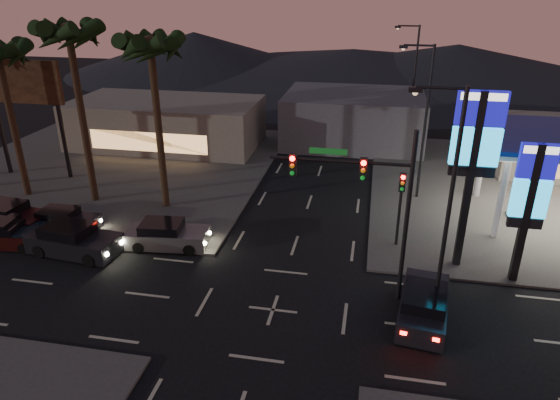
% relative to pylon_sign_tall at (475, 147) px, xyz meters
% --- Properties ---
extents(ground, '(140.00, 140.00, 0.00)m').
position_rel_pylon_sign_tall_xyz_m(ground, '(-8.50, -5.50, -6.39)').
color(ground, black).
rests_on(ground, ground).
extents(corner_lot_ne, '(24.00, 24.00, 0.12)m').
position_rel_pylon_sign_tall_xyz_m(corner_lot_ne, '(7.50, 10.50, -6.33)').
color(corner_lot_ne, '#47443F').
rests_on(corner_lot_ne, ground).
extents(corner_lot_nw, '(24.00, 24.00, 0.12)m').
position_rel_pylon_sign_tall_xyz_m(corner_lot_nw, '(-24.50, 10.50, -6.33)').
color(corner_lot_nw, '#47443F').
rests_on(corner_lot_nw, ground).
extents(pylon_sign_tall, '(2.20, 0.35, 9.00)m').
position_rel_pylon_sign_tall_xyz_m(pylon_sign_tall, '(0.00, 0.00, 0.00)').
color(pylon_sign_tall, black).
rests_on(pylon_sign_tall, ground).
extents(pylon_sign_short, '(1.60, 0.35, 7.00)m').
position_rel_pylon_sign_tall_xyz_m(pylon_sign_short, '(2.50, -1.00, -1.74)').
color(pylon_sign_short, black).
rests_on(pylon_sign_short, ground).
extents(traffic_signal_mast, '(6.10, 0.39, 8.00)m').
position_rel_pylon_sign_tall_xyz_m(traffic_signal_mast, '(-4.74, -3.51, -1.17)').
color(traffic_signal_mast, black).
rests_on(traffic_signal_mast, ground).
extents(pedestal_signal, '(0.32, 0.39, 4.30)m').
position_rel_pylon_sign_tall_xyz_m(pedestal_signal, '(-3.00, 1.48, -3.47)').
color(pedestal_signal, black).
rests_on(pedestal_signal, ground).
extents(streetlight_near, '(2.14, 0.25, 10.00)m').
position_rel_pylon_sign_tall_xyz_m(streetlight_near, '(-1.71, -4.50, -0.68)').
color(streetlight_near, black).
rests_on(streetlight_near, ground).
extents(streetlight_mid, '(2.14, 0.25, 10.00)m').
position_rel_pylon_sign_tall_xyz_m(streetlight_mid, '(-1.71, 8.50, -0.68)').
color(streetlight_mid, black).
rests_on(streetlight_mid, ground).
extents(streetlight_far, '(2.14, 0.25, 10.00)m').
position_rel_pylon_sign_tall_xyz_m(streetlight_far, '(-1.71, 22.50, -0.68)').
color(streetlight_far, black).
rests_on(streetlight_far, ground).
extents(palm_a, '(4.41, 4.41, 10.86)m').
position_rel_pylon_sign_tall_xyz_m(palm_a, '(-17.50, 4.00, 3.03)').
color(palm_a, black).
rests_on(palm_a, ground).
extents(palm_b, '(4.41, 4.41, 11.46)m').
position_rel_pylon_sign_tall_xyz_m(palm_b, '(-22.50, 4.00, 3.58)').
color(palm_b, black).
rests_on(palm_b, ground).
extents(billboard, '(6.00, 0.30, 8.50)m').
position_rel_pylon_sign_tall_xyz_m(billboard, '(-29.00, 7.50, -0.06)').
color(billboard, black).
rests_on(billboard, ground).
extents(building_far_west, '(16.00, 8.00, 4.00)m').
position_rel_pylon_sign_tall_xyz_m(building_far_west, '(-22.50, 16.50, -4.39)').
color(building_far_west, '#726B5B').
rests_on(building_far_west, ground).
extents(building_far_mid, '(12.00, 9.00, 4.40)m').
position_rel_pylon_sign_tall_xyz_m(building_far_mid, '(-6.50, 20.50, -4.19)').
color(building_far_mid, '#4C4C51').
rests_on(building_far_mid, ground).
extents(hill_left, '(40.00, 40.00, 6.00)m').
position_rel_pylon_sign_tall_xyz_m(hill_left, '(-33.50, 54.50, -3.39)').
color(hill_left, black).
rests_on(hill_left, ground).
extents(hill_right, '(50.00, 50.00, 5.00)m').
position_rel_pylon_sign_tall_xyz_m(hill_right, '(6.50, 54.50, -3.89)').
color(hill_right, black).
rests_on(hill_right, ground).
extents(hill_center, '(60.00, 60.00, 4.00)m').
position_rel_pylon_sign_tall_xyz_m(hill_center, '(-8.50, 54.50, -4.39)').
color(hill_center, black).
rests_on(hill_center, ground).
extents(car_lane_a_front, '(5.14, 2.54, 1.62)m').
position_rel_pylon_sign_tall_xyz_m(car_lane_a_front, '(-20.00, -2.52, -5.64)').
color(car_lane_a_front, black).
rests_on(car_lane_a_front, ground).
extents(car_lane_a_mid, '(4.17, 2.08, 1.32)m').
position_rel_pylon_sign_tall_xyz_m(car_lane_a_mid, '(-24.08, -2.46, -5.78)').
color(car_lane_a_mid, '#33100E').
rests_on(car_lane_a_mid, ground).
extents(car_lane_a_rear, '(4.72, 2.38, 1.49)m').
position_rel_pylon_sign_tall_xyz_m(car_lane_a_rear, '(-24.56, -2.34, -5.70)').
color(car_lane_a_rear, black).
rests_on(car_lane_a_rear, ground).
extents(car_lane_b_front, '(4.62, 2.28, 1.46)m').
position_rel_pylon_sign_tall_xyz_m(car_lane_b_front, '(-15.40, -0.90, -5.72)').
color(car_lane_b_front, '#595A5C').
rests_on(car_lane_b_front, ground).
extents(car_lane_b_mid, '(4.16, 1.80, 1.34)m').
position_rel_pylon_sign_tall_xyz_m(car_lane_b_mid, '(-22.07, -0.26, -5.77)').
color(car_lane_b_mid, black).
rests_on(car_lane_b_mid, ground).
extents(car_lane_b_rear, '(5.04, 2.45, 1.60)m').
position_rel_pylon_sign_tall_xyz_m(car_lane_b_rear, '(-25.40, -0.63, -5.65)').
color(car_lane_b_rear, '#330E10').
rests_on(car_lane_b_rear, ground).
extents(suv_station, '(2.51, 4.77, 1.52)m').
position_rel_pylon_sign_tall_xyz_m(suv_station, '(-2.01, -4.88, -5.69)').
color(suv_station, black).
rests_on(suv_station, ground).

